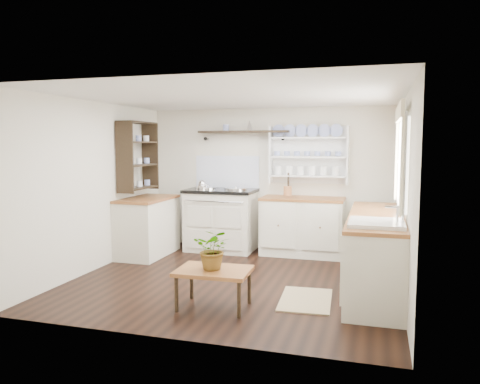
% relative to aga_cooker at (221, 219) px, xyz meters
% --- Properties ---
extents(floor, '(4.00, 3.80, 0.01)m').
position_rel_aga_cooker_xyz_m(floor, '(0.72, -1.57, -0.51)').
color(floor, black).
rests_on(floor, ground).
extents(wall_back, '(4.00, 0.02, 2.30)m').
position_rel_aga_cooker_xyz_m(wall_back, '(0.72, 0.33, 0.64)').
color(wall_back, beige).
rests_on(wall_back, ground).
extents(wall_right, '(0.02, 3.80, 2.30)m').
position_rel_aga_cooker_xyz_m(wall_right, '(2.72, -1.57, 0.64)').
color(wall_right, beige).
rests_on(wall_right, ground).
extents(wall_left, '(0.02, 3.80, 2.30)m').
position_rel_aga_cooker_xyz_m(wall_left, '(-1.28, -1.57, 0.64)').
color(wall_left, beige).
rests_on(wall_left, ground).
extents(ceiling, '(4.00, 3.80, 0.01)m').
position_rel_aga_cooker_xyz_m(ceiling, '(0.72, -1.57, 1.79)').
color(ceiling, white).
rests_on(ceiling, wall_back).
extents(window, '(0.08, 1.55, 1.22)m').
position_rel_aga_cooker_xyz_m(window, '(2.67, -1.42, 1.06)').
color(window, white).
rests_on(window, wall_right).
extents(aga_cooker, '(1.12, 0.77, 1.03)m').
position_rel_aga_cooker_xyz_m(aga_cooker, '(0.00, 0.00, 0.00)').
color(aga_cooker, beige).
rests_on(aga_cooker, floor).
extents(back_cabinets, '(1.27, 0.63, 0.90)m').
position_rel_aga_cooker_xyz_m(back_cabinets, '(1.32, 0.03, -0.05)').
color(back_cabinets, beige).
rests_on(back_cabinets, floor).
extents(right_cabinets, '(0.62, 2.43, 0.90)m').
position_rel_aga_cooker_xyz_m(right_cabinets, '(2.42, -1.47, -0.05)').
color(right_cabinets, beige).
rests_on(right_cabinets, floor).
extents(belfast_sink, '(0.55, 0.60, 0.45)m').
position_rel_aga_cooker_xyz_m(belfast_sink, '(2.42, -2.22, 0.29)').
color(belfast_sink, white).
rests_on(belfast_sink, right_cabinets).
extents(left_cabinets, '(0.62, 1.13, 0.90)m').
position_rel_aga_cooker_xyz_m(left_cabinets, '(-0.98, -0.67, -0.05)').
color(left_cabinets, beige).
rests_on(left_cabinets, floor).
extents(plate_rack, '(1.20, 0.22, 0.90)m').
position_rel_aga_cooker_xyz_m(plate_rack, '(1.37, 0.29, 1.05)').
color(plate_rack, white).
rests_on(plate_rack, wall_back).
extents(high_shelf, '(1.50, 0.29, 0.16)m').
position_rel_aga_cooker_xyz_m(high_shelf, '(0.32, 0.21, 1.40)').
color(high_shelf, black).
rests_on(high_shelf, wall_back).
extents(left_shelving, '(0.28, 0.80, 1.05)m').
position_rel_aga_cooker_xyz_m(left_shelving, '(-1.12, -0.67, 1.04)').
color(left_shelving, black).
rests_on(left_shelving, wall_left).
extents(kettle, '(0.17, 0.17, 0.21)m').
position_rel_aga_cooker_xyz_m(kettle, '(-0.28, -0.12, 0.53)').
color(kettle, silver).
rests_on(kettle, aga_cooker).
extents(utensil_crock, '(0.13, 0.13, 0.15)m').
position_rel_aga_cooker_xyz_m(utensil_crock, '(1.07, 0.11, 0.48)').
color(utensil_crock, '#A7693D').
rests_on(utensil_crock, back_cabinets).
extents(center_table, '(0.78, 0.57, 0.41)m').
position_rel_aga_cooker_xyz_m(center_table, '(0.80, -2.61, -0.14)').
color(center_table, brown).
rests_on(center_table, floor).
extents(potted_plant, '(0.40, 0.35, 0.43)m').
position_rel_aga_cooker_xyz_m(potted_plant, '(0.80, -2.61, 0.12)').
color(potted_plant, '#3F7233').
rests_on(potted_plant, center_table).
extents(floor_rug, '(0.60, 0.88, 0.02)m').
position_rel_aga_cooker_xyz_m(floor_rug, '(1.70, -2.11, -0.50)').
color(floor_rug, '#908053').
rests_on(floor_rug, floor).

